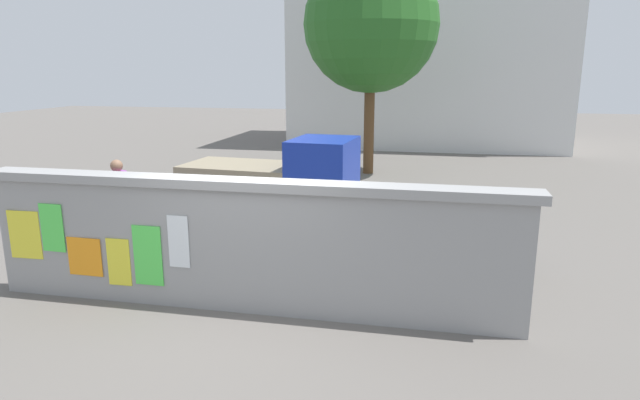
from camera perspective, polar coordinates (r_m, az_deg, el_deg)
ground at (r=15.13m, az=2.43°, el=1.24°), size 60.00×60.00×0.00m
poster_wall at (r=7.38m, az=-7.96°, el=-4.59°), size 7.49×0.42×1.81m
auto_rickshaw_truck at (r=11.45m, az=-4.43°, el=1.84°), size 3.72×1.81×1.85m
motorcycle at (r=9.12m, az=15.07°, el=-4.46°), size 1.88×0.65×0.87m
bicycle_near at (r=8.46m, az=3.63°, el=-6.12°), size 1.69×0.45×0.95m
person_walking at (r=10.62m, az=-20.24°, el=0.60°), size 0.43×0.43×1.62m
tree_roadside at (r=17.20m, az=5.35°, el=17.73°), size 4.05×4.05×6.54m
building_background at (r=25.30m, az=11.22°, el=15.02°), size 11.46×7.11×7.97m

